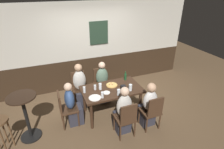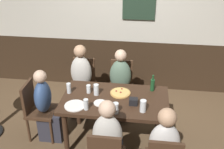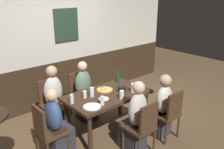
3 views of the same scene
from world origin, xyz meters
name	(u,v)px [view 1 (image 1 of 3)]	position (x,y,z in m)	size (l,w,h in m)	color
ground_plane	(112,113)	(0.00, 0.00, 0.00)	(12.00, 12.00, 0.00)	brown
wall_back	(92,46)	(0.00, 1.65, 1.30)	(6.40, 0.13, 2.60)	#332316
dining_table	(112,92)	(0.00, 0.00, 0.65)	(1.44, 0.84, 0.74)	#382316
chair_mid_far	(101,82)	(0.00, 0.83, 0.50)	(0.40, 0.40, 0.88)	#422B1C
chair_head_west	(65,107)	(-1.14, 0.00, 0.50)	(0.40, 0.40, 0.88)	#422B1C
chair_left_far	(79,86)	(-0.63, 0.83, 0.50)	(0.40, 0.40, 0.88)	#422B1C
chair_right_near	(152,111)	(0.63, -0.83, 0.50)	(0.40, 0.40, 0.88)	#422B1C
chair_mid_near	(126,118)	(0.00, -0.83, 0.50)	(0.40, 0.40, 0.88)	#422B1C
person_mid_far	(103,85)	(0.00, 0.67, 0.48)	(0.34, 0.37, 1.15)	#2D2D38
person_head_west	(73,107)	(-0.97, 0.00, 0.46)	(0.37, 0.34, 1.10)	#2D2D38
person_left_far	(80,88)	(-0.63, 0.67, 0.51)	(0.34, 0.37, 1.19)	#2D2D38
person_right_near	(148,107)	(0.63, -0.67, 0.48)	(0.34, 0.37, 1.13)	#2D2D38
person_mid_near	(123,113)	(0.00, -0.67, 0.49)	(0.34, 0.37, 1.17)	#2D2D38
pizza	(112,85)	(0.06, 0.14, 0.75)	(0.28, 0.28, 0.03)	tan
beer_glass_half	(84,90)	(-0.65, 0.07, 0.80)	(0.06, 0.06, 0.15)	silver
pint_glass_amber	(100,87)	(-0.27, 0.07, 0.81)	(0.07, 0.07, 0.16)	silver
tumbler_short	(130,88)	(0.38, -0.24, 0.81)	(0.08, 0.08, 0.16)	silver
pint_glass_stout	(119,92)	(0.05, -0.32, 0.81)	(0.07, 0.07, 0.14)	silver
highball_clear	(102,95)	(-0.33, -0.29, 0.80)	(0.06, 0.06, 0.15)	silver
tumbler_water	(95,88)	(-0.38, 0.11, 0.79)	(0.06, 0.06, 0.12)	silver
beer_bottle_green	(125,77)	(0.50, 0.28, 0.83)	(0.06, 0.06, 0.24)	#194723
plate_white_large	(95,98)	(-0.49, -0.24, 0.75)	(0.27, 0.27, 0.01)	white
plate_white_small	(106,93)	(-0.18, -0.14, 0.75)	(0.17, 0.17, 0.01)	white
condiment_caddy	(123,87)	(0.25, -0.10, 0.79)	(0.11, 0.09, 0.09)	black
side_bar_table	(26,114)	(-1.94, -0.10, 0.62)	(0.56, 0.56, 1.05)	black
bar_stool	(0,126)	(-2.39, -0.25, 0.56)	(0.34, 0.34, 0.72)	brown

